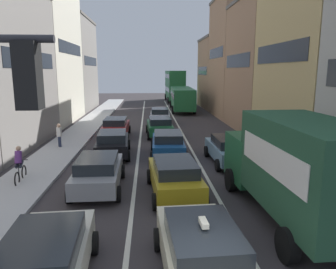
{
  "coord_description": "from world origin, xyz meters",
  "views": [
    {
      "loc": [
        -1.05,
        -5.32,
        5.01
      ],
      "look_at": [
        0.0,
        12.0,
        1.6
      ],
      "focal_mm": 34.59,
      "sensor_mm": 36.0,
      "label": 1
    }
  ],
  "objects_px": {
    "hatchback_centre_lane_third": "(168,143)",
    "sedan_left_lane_third": "(113,143)",
    "sedan_left_lane_front": "(44,261)",
    "sedan_centre_lane_second": "(175,176)",
    "sedan_centre_lane_fifth": "(160,115)",
    "bus_far_queue_secondary": "(175,84)",
    "cyclist_on_sidewalk": "(19,165)",
    "bus_mid_queue_primary": "(182,97)",
    "sedan_left_lane_fourth": "(116,127)",
    "coupe_centre_lane_fourth": "(160,126)",
    "wagon_left_lane_second": "(98,172)",
    "taxi_centre_lane_front": "(202,251)",
    "sedan_right_lane_behind_truck": "(229,149)",
    "removalist_box_truck": "(294,165)",
    "pedestrian_mid_sidewalk": "(59,134)"
  },
  "relations": [
    {
      "from": "taxi_centre_lane_front",
      "to": "bus_far_queue_secondary",
      "type": "relative_size",
      "value": 0.42
    },
    {
      "from": "bus_mid_queue_primary",
      "to": "sedan_left_lane_fourth",
      "type": "bearing_deg",
      "value": 159.28
    },
    {
      "from": "sedan_right_lane_behind_truck",
      "to": "bus_far_queue_secondary",
      "type": "height_order",
      "value": "bus_far_queue_secondary"
    },
    {
      "from": "wagon_left_lane_second",
      "to": "sedan_left_lane_third",
      "type": "height_order",
      "value": "same"
    },
    {
      "from": "removalist_box_truck",
      "to": "cyclist_on_sidewalk",
      "type": "bearing_deg",
      "value": 65.58
    },
    {
      "from": "taxi_centre_lane_front",
      "to": "sedan_left_lane_front",
      "type": "xyz_separation_m",
      "value": [
        -3.61,
        -0.2,
        -0.0
      ]
    },
    {
      "from": "hatchback_centre_lane_third",
      "to": "bus_mid_queue_primary",
      "type": "height_order",
      "value": "bus_mid_queue_primary"
    },
    {
      "from": "sedan_centre_lane_second",
      "to": "sedan_centre_lane_fifth",
      "type": "relative_size",
      "value": 1.01
    },
    {
      "from": "bus_far_queue_secondary",
      "to": "sedan_centre_lane_second",
      "type": "bearing_deg",
      "value": 174.93
    },
    {
      "from": "sedan_left_lane_fourth",
      "to": "bus_far_queue_secondary",
      "type": "relative_size",
      "value": 0.41
    },
    {
      "from": "sedan_centre_lane_second",
      "to": "sedan_left_lane_fourth",
      "type": "height_order",
      "value": "same"
    },
    {
      "from": "sedan_centre_lane_fifth",
      "to": "sedan_right_lane_behind_truck",
      "type": "relative_size",
      "value": 1.0
    },
    {
      "from": "sedan_left_lane_fourth",
      "to": "cyclist_on_sidewalk",
      "type": "bearing_deg",
      "value": 162.53
    },
    {
      "from": "wagon_left_lane_second",
      "to": "hatchback_centre_lane_third",
      "type": "bearing_deg",
      "value": -32.89
    },
    {
      "from": "hatchback_centre_lane_third",
      "to": "sedan_left_lane_third",
      "type": "distance_m",
      "value": 3.31
    },
    {
      "from": "wagon_left_lane_second",
      "to": "sedan_left_lane_third",
      "type": "distance_m",
      "value": 5.66
    },
    {
      "from": "removalist_box_truck",
      "to": "taxi_centre_lane_front",
      "type": "relative_size",
      "value": 1.77
    },
    {
      "from": "sedan_centre_lane_fifth",
      "to": "bus_far_queue_secondary",
      "type": "relative_size",
      "value": 0.41
    },
    {
      "from": "pedestrian_mid_sidewalk",
      "to": "removalist_box_truck",
      "type": "bearing_deg",
      "value": -76.04
    },
    {
      "from": "taxi_centre_lane_front",
      "to": "cyclist_on_sidewalk",
      "type": "xyz_separation_m",
      "value": [
        -7.06,
        7.42,
        0.05
      ]
    },
    {
      "from": "wagon_left_lane_second",
      "to": "coupe_centre_lane_fourth",
      "type": "relative_size",
      "value": 0.99
    },
    {
      "from": "coupe_centre_lane_fourth",
      "to": "sedan_left_lane_front",
      "type": "bearing_deg",
      "value": 167.39
    },
    {
      "from": "removalist_box_truck",
      "to": "sedan_left_lane_front",
      "type": "distance_m",
      "value": 7.92
    },
    {
      "from": "sedan_left_lane_front",
      "to": "cyclist_on_sidewalk",
      "type": "distance_m",
      "value": 8.36
    },
    {
      "from": "taxi_centre_lane_front",
      "to": "coupe_centre_lane_fourth",
      "type": "height_order",
      "value": "taxi_centre_lane_front"
    },
    {
      "from": "sedan_left_lane_fourth",
      "to": "bus_far_queue_secondary",
      "type": "distance_m",
      "value": 30.22
    },
    {
      "from": "sedan_centre_lane_second",
      "to": "sedan_centre_lane_fifth",
      "type": "distance_m",
      "value": 18.53
    },
    {
      "from": "pedestrian_mid_sidewalk",
      "to": "bus_far_queue_secondary",
      "type": "bearing_deg",
      "value": 43.08
    },
    {
      "from": "wagon_left_lane_second",
      "to": "coupe_centre_lane_fourth",
      "type": "height_order",
      "value": "same"
    },
    {
      "from": "sedan_left_lane_third",
      "to": "sedan_right_lane_behind_truck",
      "type": "height_order",
      "value": "same"
    },
    {
      "from": "bus_far_queue_secondary",
      "to": "wagon_left_lane_second",
      "type": "bearing_deg",
      "value": 170.4
    },
    {
      "from": "sedan_right_lane_behind_truck",
      "to": "pedestrian_mid_sidewalk",
      "type": "xyz_separation_m",
      "value": [
        -10.22,
        4.06,
        0.15
      ]
    },
    {
      "from": "coupe_centre_lane_fourth",
      "to": "sedan_left_lane_third",
      "type": "bearing_deg",
      "value": 150.18
    },
    {
      "from": "wagon_left_lane_second",
      "to": "sedan_centre_lane_second",
      "type": "bearing_deg",
      "value": -104.72
    },
    {
      "from": "cyclist_on_sidewalk",
      "to": "bus_mid_queue_primary",
      "type": "bearing_deg",
      "value": -25.56
    },
    {
      "from": "hatchback_centre_lane_third",
      "to": "bus_far_queue_secondary",
      "type": "xyz_separation_m",
      "value": [
        3.26,
        35.38,
        2.03
      ]
    },
    {
      "from": "taxi_centre_lane_front",
      "to": "hatchback_centre_lane_third",
      "type": "height_order",
      "value": "taxi_centre_lane_front"
    },
    {
      "from": "bus_mid_queue_primary",
      "to": "sedan_centre_lane_second",
      "type": "bearing_deg",
      "value": 175.31
    },
    {
      "from": "wagon_left_lane_second",
      "to": "bus_mid_queue_primary",
      "type": "relative_size",
      "value": 0.41
    },
    {
      "from": "sedan_left_lane_front",
      "to": "wagon_left_lane_second",
      "type": "relative_size",
      "value": 1.02
    },
    {
      "from": "sedan_centre_lane_fifth",
      "to": "sedan_left_lane_fourth",
      "type": "bearing_deg",
      "value": 152.39
    },
    {
      "from": "sedan_centre_lane_fifth",
      "to": "cyclist_on_sidewalk",
      "type": "relative_size",
      "value": 2.52
    },
    {
      "from": "sedan_left_lane_third",
      "to": "cyclist_on_sidewalk",
      "type": "distance_m",
      "value": 5.92
    },
    {
      "from": "cyclist_on_sidewalk",
      "to": "bus_far_queue_secondary",
      "type": "bearing_deg",
      "value": -19.26
    },
    {
      "from": "sedan_centre_lane_second",
      "to": "cyclist_on_sidewalk",
      "type": "distance_m",
      "value": 7.09
    },
    {
      "from": "sedan_left_lane_front",
      "to": "sedan_centre_lane_second",
      "type": "bearing_deg",
      "value": -33.86
    },
    {
      "from": "removalist_box_truck",
      "to": "taxi_centre_lane_front",
      "type": "bearing_deg",
      "value": 128.72
    },
    {
      "from": "coupe_centre_lane_fourth",
      "to": "sedan_left_lane_fourth",
      "type": "distance_m",
      "value": 3.38
    },
    {
      "from": "sedan_left_lane_third",
      "to": "bus_mid_queue_primary",
      "type": "height_order",
      "value": "bus_mid_queue_primary"
    },
    {
      "from": "sedan_right_lane_behind_truck",
      "to": "coupe_centre_lane_fourth",
      "type": "bearing_deg",
      "value": 22.97
    }
  ]
}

